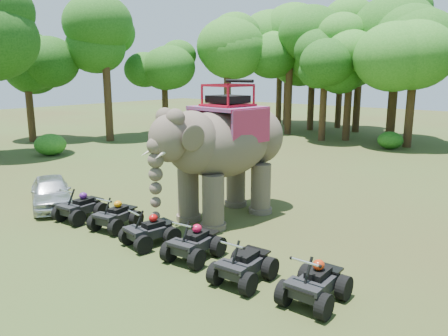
# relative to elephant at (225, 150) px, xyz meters

# --- Properties ---
(ground) EXTENTS (110.00, 110.00, 0.00)m
(ground) POSITION_rel_elephant_xyz_m (0.31, -1.66, -2.41)
(ground) COLOR #47381E
(ground) RESTS_ON ground
(elephant) EXTENTS (3.08, 5.97, 4.83)m
(elephant) POSITION_rel_elephant_xyz_m (0.00, 0.00, 0.00)
(elephant) COLOR brown
(elephant) RESTS_ON ground
(parked_car) EXTENTS (3.80, 2.85, 1.21)m
(parked_car) POSITION_rel_elephant_xyz_m (-5.90, -3.41, -1.81)
(parked_car) COLOR silver
(parked_car) RESTS_ON ground
(atv_0) EXTENTS (1.30, 1.70, 1.19)m
(atv_0) POSITION_rel_elephant_xyz_m (-3.70, -3.55, -1.82)
(atv_0) COLOR black
(atv_0) RESTS_ON ground
(atv_1) EXTENTS (1.37, 1.71, 1.14)m
(atv_1) POSITION_rel_elephant_xyz_m (-2.00, -3.33, -1.84)
(atv_1) COLOR black
(atv_1) RESTS_ON ground
(atv_2) EXTENTS (1.36, 1.70, 1.14)m
(atv_2) POSITION_rel_elephant_xyz_m (-0.04, -3.55, -1.84)
(atv_2) COLOR black
(atv_2) RESTS_ON ground
(atv_3) EXTENTS (1.34, 1.72, 1.19)m
(atv_3) POSITION_rel_elephant_xyz_m (1.68, -3.44, -1.82)
(atv_3) COLOR black
(atv_3) RESTS_ON ground
(atv_4) EXTENTS (1.26, 1.65, 1.17)m
(atv_4) POSITION_rel_elephant_xyz_m (3.57, -3.66, -1.83)
(atv_4) COLOR black
(atv_4) RESTS_ON ground
(atv_5) EXTENTS (1.22, 1.64, 1.20)m
(atv_5) POSITION_rel_elephant_xyz_m (5.41, -3.45, -1.82)
(atv_5) COLOR black
(atv_5) RESTS_ON ground
(tree_0) EXTENTS (6.30, 6.30, 9.00)m
(tree_0) POSITION_rel_elephant_xyz_m (0.31, 19.71, 2.09)
(tree_0) COLOR #195114
(tree_0) RESTS_ON ground
(tree_21) EXTENTS (5.26, 5.26, 7.52)m
(tree_21) POSITION_rel_elephant_xyz_m (-22.29, 4.33, 1.34)
(tree_21) COLOR #195114
(tree_21) RESTS_ON ground
(tree_22) EXTENTS (6.42, 6.42, 9.17)m
(tree_22) POSITION_rel_elephant_xyz_m (-18.18, 8.32, 2.17)
(tree_22) COLOR #195114
(tree_22) RESTS_ON ground
(tree_23) EXTENTS (5.02, 5.02, 7.17)m
(tree_23) POSITION_rel_elephant_xyz_m (-18.08, 14.03, 1.17)
(tree_23) COLOR #195114
(tree_23) RESTS_ON ground
(tree_24) EXTENTS (6.70, 6.70, 9.58)m
(tree_24) POSITION_rel_elephant_xyz_m (-13.38, 16.66, 2.37)
(tree_24) COLOR #195114
(tree_24) RESTS_ON ground
(tree_25) EXTENTS (6.28, 6.28, 8.97)m
(tree_25) POSITION_rel_elephant_xyz_m (-9.65, 20.18, 2.07)
(tree_25) COLOR #195114
(tree_25) RESTS_ON ground
(tree_26) EXTENTS (6.00, 6.00, 8.57)m
(tree_26) POSITION_rel_elephant_xyz_m (-4.36, 20.03, 1.87)
(tree_26) COLOR #195114
(tree_26) RESTS_ON ground
(tree_28) EXTENTS (6.34, 6.34, 9.06)m
(tree_28) POSITION_rel_elephant_xyz_m (-9.49, 23.80, 2.12)
(tree_28) COLOR #195114
(tree_28) RESTS_ON ground
(tree_29) EXTENTS (5.12, 5.12, 7.32)m
(tree_29) POSITION_rel_elephant_xyz_m (-5.68, 18.62, 1.24)
(tree_29) COLOR #195114
(tree_29) RESTS_ON ground
(tree_30) EXTENTS (7.52, 7.52, 10.74)m
(tree_30) POSITION_rel_elephant_xyz_m (-13.52, 26.23, 2.95)
(tree_30) COLOR #195114
(tree_30) RESTS_ON ground
(tree_31) EXTENTS (7.18, 7.18, 10.26)m
(tree_31) POSITION_rel_elephant_xyz_m (-5.74, 25.11, 2.72)
(tree_31) COLOR #195114
(tree_31) RESTS_ON ground
(tree_32) EXTENTS (6.22, 6.22, 8.88)m
(tree_32) POSITION_rel_elephant_xyz_m (-8.26, 23.70, 2.02)
(tree_32) COLOR #195114
(tree_32) RESTS_ON ground
(tree_33) EXTENTS (5.46, 5.46, 7.81)m
(tree_33) POSITION_rel_elephant_xyz_m (-13.51, 24.78, 1.49)
(tree_33) COLOR #195114
(tree_33) RESTS_ON ground
(tree_34) EXTENTS (7.40, 7.40, 10.58)m
(tree_34) POSITION_rel_elephant_xyz_m (-2.01, 22.88, 2.87)
(tree_34) COLOR #195114
(tree_34) RESTS_ON ground
(tree_37) EXTENTS (6.02, 6.02, 8.60)m
(tree_37) POSITION_rel_elephant_xyz_m (-8.28, 26.95, 1.88)
(tree_37) COLOR #195114
(tree_37) RESTS_ON ground
(tree_38) EXTENTS (6.90, 6.90, 9.86)m
(tree_38) POSITION_rel_elephant_xyz_m (-1.57, 21.76, 2.52)
(tree_38) COLOR #195114
(tree_38) RESTS_ON ground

